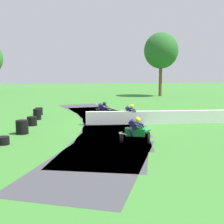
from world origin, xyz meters
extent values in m
plane|color=#38752D|center=(0.00, 0.00, 0.00)|extent=(120.00, 120.00, 0.00)
cube|color=#3D3D42|center=(-1.98, -8.17, 0.00)|extent=(6.88, 9.24, 0.01)
cube|color=#3D3D42|center=(-1.04, -5.52, 0.00)|extent=(6.16, 9.13, 0.01)
cube|color=#3D3D42|center=(-0.39, -2.79, 0.00)|extent=(5.36, 8.92, 0.01)
cube|color=#3D3D42|center=(-0.05, 0.00, 0.00)|extent=(4.49, 8.60, 0.01)
cube|color=#3D3D42|center=(-0.03, 2.81, 0.00)|extent=(4.33, 8.53, 0.01)
cube|color=#3D3D42|center=(-0.31, 5.61, 0.00)|extent=(5.21, 8.87, 0.01)
cube|color=#3D3D42|center=(-0.90, 8.36, 0.00)|extent=(6.02, 9.10, 0.01)
cube|color=white|center=(5.31, -0.35, 0.45)|extent=(14.27, 1.23, 0.90)
cylinder|color=black|center=(0.97, -5.69, 0.30)|extent=(0.31, 0.67, 0.68)
cylinder|color=black|center=(-0.35, -5.23, 0.30)|extent=(0.31, 0.67, 0.68)
cube|color=#198438|center=(0.30, -5.50, 0.59)|extent=(1.05, 0.65, 0.44)
ellipsoid|color=#198438|center=(0.46, -5.59, 0.85)|extent=(0.52, 0.44, 0.28)
cone|color=#198438|center=(0.93, -5.74, 0.71)|extent=(0.48, 0.41, 0.44)
cylinder|color=#B2B2B7|center=(-0.30, -5.40, 0.50)|extent=(0.42, 0.22, 0.17)
cube|color=#1E1E4C|center=(0.20, -5.52, 0.97)|extent=(0.58, 0.41, 0.60)
sphere|color=yellow|center=(0.40, -5.63, 1.25)|extent=(0.26, 0.26, 0.26)
cylinder|color=#1E1E4C|center=(0.53, -5.45, 1.02)|extent=(0.43, 0.22, 0.24)
cylinder|color=#1E1E4C|center=(0.41, -5.79, 0.97)|extent=(0.43, 0.22, 0.24)
cylinder|color=#1E1E4C|center=(0.19, -5.27, 0.64)|extent=(0.30, 0.15, 0.42)
cylinder|color=#1E1E4C|center=(0.07, -5.61, 0.59)|extent=(0.30, 0.15, 0.42)
cylinder|color=black|center=(1.92, 0.04, 0.29)|extent=(0.19, 0.72, 0.71)
cylinder|color=black|center=(0.53, 0.23, 0.29)|extent=(0.19, 0.72, 0.71)
cube|color=#1E38B2|center=(1.21, 0.07, 0.59)|extent=(1.04, 0.49, 0.45)
ellipsoid|color=#1E38B2|center=(1.39, -0.01, 0.84)|extent=(0.48, 0.38, 0.29)
cone|color=#1E38B2|center=(1.88, -0.04, 0.70)|extent=(0.44, 0.42, 0.46)
cylinder|color=#B2B2B7|center=(0.61, 0.05, 0.48)|extent=(0.42, 0.15, 0.17)
cube|color=#1E1E4C|center=(1.12, 0.01, 0.96)|extent=(0.54, 0.39, 0.61)
sphere|color=yellow|center=(1.33, -0.08, 1.24)|extent=(0.26, 0.26, 0.26)
cylinder|color=#1E1E4C|center=(1.42, 0.14, 1.02)|extent=(0.44, 0.13, 0.24)
cylinder|color=#1E1E4C|center=(1.38, -0.21, 0.95)|extent=(0.44, 0.13, 0.24)
cylinder|color=#1E1E4C|center=(1.06, 0.27, 0.64)|extent=(0.29, 0.18, 0.42)
cylinder|color=#1E1E4C|center=(1.01, -0.08, 0.57)|extent=(0.29, 0.18, 0.42)
cylinder|color=black|center=(0.32, 2.55, 0.28)|extent=(0.13, 0.77, 0.77)
cylinder|color=black|center=(-1.07, 2.63, 0.28)|extent=(0.13, 0.77, 0.77)
cube|color=black|center=(-0.38, 2.49, 0.57)|extent=(1.02, 0.45, 0.47)
ellipsoid|color=black|center=(-0.21, 2.39, 0.81)|extent=(0.46, 0.37, 0.32)
cone|color=black|center=(0.29, 2.41, 0.68)|extent=(0.41, 0.45, 0.49)
cylinder|color=#B2B2B7|center=(-0.99, 2.44, 0.45)|extent=(0.41, 0.12, 0.18)
cube|color=#1E1E4C|center=(-0.47, 2.36, 0.93)|extent=(0.52, 0.46, 0.63)
sphere|color=black|center=(-0.25, 2.26, 1.19)|extent=(0.26, 0.26, 0.26)
cylinder|color=#1E1E4C|center=(-0.18, 2.51, 1.01)|extent=(0.43, 0.14, 0.25)
cylinder|color=#1E1E4C|center=(-0.20, 2.17, 0.89)|extent=(0.43, 0.14, 0.25)
cylinder|color=#1E1E4C|center=(-0.55, 2.66, 0.64)|extent=(0.28, 0.24, 0.42)
cylinder|color=#1E1E4C|center=(-0.57, 2.32, 0.52)|extent=(0.28, 0.24, 0.42)
cylinder|color=black|center=(-6.27, -4.69, 0.10)|extent=(0.62, 0.62, 0.20)
cylinder|color=black|center=(-6.27, -4.69, 0.30)|extent=(0.62, 0.62, 0.20)
cylinder|color=black|center=(-5.67, -2.21, 0.10)|extent=(0.72, 0.72, 0.20)
cylinder|color=black|center=(-5.67, -2.21, 0.30)|extent=(0.72, 0.72, 0.20)
cylinder|color=black|center=(-5.67, -2.21, 0.50)|extent=(0.72, 0.72, 0.20)
cylinder|color=black|center=(-5.67, -2.21, 0.70)|extent=(0.72, 0.72, 0.20)
cylinder|color=black|center=(-5.38, 0.40, 0.10)|extent=(0.65, 0.65, 0.20)
cylinder|color=black|center=(-5.38, 0.40, 0.30)|extent=(0.65, 0.65, 0.20)
cylinder|color=black|center=(-5.38, 0.40, 0.50)|extent=(0.65, 0.65, 0.20)
cylinder|color=black|center=(-5.24, 2.85, 0.10)|extent=(0.59, 0.59, 0.20)
cylinder|color=black|center=(-5.24, 2.85, 0.30)|extent=(0.59, 0.59, 0.20)
cylinder|color=black|center=(-5.24, 2.85, 0.50)|extent=(0.59, 0.59, 0.20)
cylinder|color=black|center=(-5.24, 2.85, 0.70)|extent=(0.59, 0.59, 0.20)
cylinder|color=black|center=(-5.30, 5.25, 0.10)|extent=(0.58, 0.58, 0.20)
cylinder|color=black|center=(-5.30, 5.25, 0.30)|extent=(0.58, 0.58, 0.20)
cylinder|color=black|center=(-5.30, 5.25, 0.50)|extent=(0.58, 0.58, 0.20)
cone|color=orange|center=(5.59, 1.65, 0.22)|extent=(0.28, 0.28, 0.44)
cylinder|color=brown|center=(10.03, 20.90, 2.14)|extent=(0.44, 0.44, 4.27)
ellipsoid|color=#235B23|center=(10.03, 20.90, 6.26)|extent=(4.68, 4.68, 4.92)
camera|label=1|loc=(-3.15, -20.24, 3.74)|focal=48.94mm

